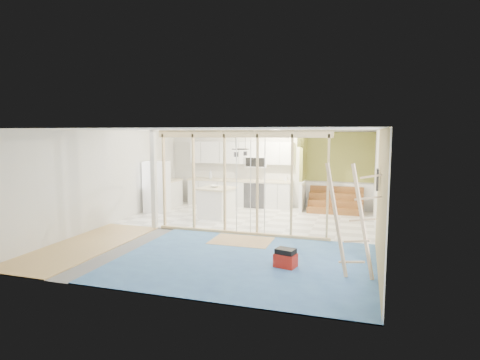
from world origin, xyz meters
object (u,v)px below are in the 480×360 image
(fridge, at_px, (157,187))
(ladder, at_px, (353,220))
(toolbox, at_px, (286,259))
(island, at_px, (216,203))

(fridge, distance_m, ladder, 7.41)
(ladder, bearing_deg, toolbox, -163.62)
(fridge, height_order, island, fridge)
(fridge, relative_size, toolbox, 3.64)
(fridge, relative_size, ladder, 0.82)
(island, bearing_deg, ladder, -34.79)
(island, height_order, ladder, ladder)
(toolbox, xyz_separation_m, ladder, (1.20, -0.14, 0.84))
(fridge, bearing_deg, island, -17.02)
(toolbox, height_order, ladder, ladder)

